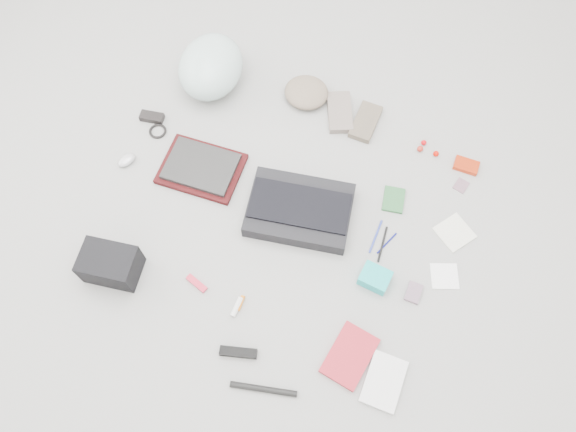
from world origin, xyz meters
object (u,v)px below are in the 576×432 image
(messenger_bag, at_px, (300,210))
(camera_bag, at_px, (110,264))
(laptop, at_px, (201,166))
(bike_helmet, at_px, (211,67))
(accordion_wallet, at_px, (375,278))
(book_red, at_px, (350,356))

(messenger_bag, bearing_deg, camera_bag, -149.43)
(messenger_bag, xyz_separation_m, laptop, (-0.47, 0.04, -0.00))
(bike_helmet, relative_size, camera_bag, 1.68)
(camera_bag, height_order, accordion_wallet, camera_bag)
(book_red, height_order, accordion_wallet, accordion_wallet)
(laptop, relative_size, camera_bag, 1.39)
(messenger_bag, distance_m, bike_helmet, 0.80)
(bike_helmet, xyz_separation_m, camera_bag, (0.02, -1.00, -0.04))
(messenger_bag, relative_size, laptop, 1.43)
(book_red, distance_m, accordion_wallet, 0.32)
(laptop, height_order, book_red, laptop)
(book_red, relative_size, accordion_wallet, 1.91)
(messenger_bag, distance_m, book_red, 0.62)
(bike_helmet, bearing_deg, book_red, -51.87)
(laptop, distance_m, camera_bag, 0.56)
(laptop, distance_m, bike_helmet, 0.48)
(messenger_bag, relative_size, bike_helmet, 1.18)
(accordion_wallet, bearing_deg, laptop, 172.18)
(messenger_bag, bearing_deg, book_red, -61.12)
(accordion_wallet, bearing_deg, messenger_bag, 162.30)
(bike_helmet, bearing_deg, accordion_wallet, -41.10)
(laptop, xyz_separation_m, accordion_wallet, (0.85, -0.21, -0.00))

